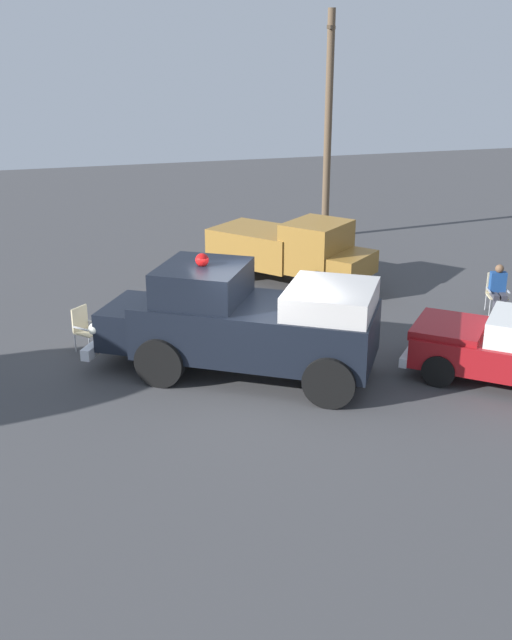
{
  "coord_description": "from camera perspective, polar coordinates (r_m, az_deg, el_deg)",
  "views": [
    {
      "loc": [
        -13.57,
        4.16,
        6.69
      ],
      "look_at": [
        0.43,
        0.02,
        1.25
      ],
      "focal_mm": 42.33,
      "sensor_mm": 36.0,
      "label": 1
    }
  ],
  "objects": [
    {
      "name": "lawn_chair_by_car",
      "position": [
        17.57,
        -12.86,
        -0.41
      ],
      "size": [
        0.69,
        0.69,
        1.02
      ],
      "color": "#B7BABF",
      "rests_on": "ground"
    },
    {
      "name": "spectator_seated",
      "position": [
        20.4,
        17.84,
        2.35
      ],
      "size": [
        0.63,
        0.53,
        1.29
      ],
      "color": "#383842",
      "rests_on": "ground"
    },
    {
      "name": "vintage_fire_truck",
      "position": [
        15.66,
        -0.82,
        -0.1
      ],
      "size": [
        5.0,
        6.19,
        2.59
      ],
      "color": "black",
      "rests_on": "ground"
    },
    {
      "name": "parked_pickup",
      "position": [
        21.96,
        2.57,
        5.37
      ],
      "size": [
        4.85,
        4.44,
        1.9
      ],
      "color": "black",
      "rests_on": "ground"
    },
    {
      "name": "ground_plane",
      "position": [
        15.69,
        0.52,
        -4.8
      ],
      "size": [
        60.0,
        60.0,
        0.0
      ],
      "primitive_type": "plane",
      "color": "#424244"
    },
    {
      "name": "utility_pole",
      "position": [
        26.87,
        5.48,
        14.56
      ],
      "size": [
        1.56,
        0.9,
        7.67
      ],
      "color": "brown",
      "rests_on": "ground"
    },
    {
      "name": "lawn_chair_near_truck",
      "position": [
        20.56,
        17.73,
        2.18
      ],
      "size": [
        0.63,
        0.63,
        1.02
      ],
      "color": "#B7BABF",
      "rests_on": "ground"
    },
    {
      "name": "traffic_cone",
      "position": [
        19.33,
        -1.79,
        1.15
      ],
      "size": [
        0.4,
        0.4,
        0.64
      ],
      "color": "orange",
      "rests_on": "ground"
    }
  ]
}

